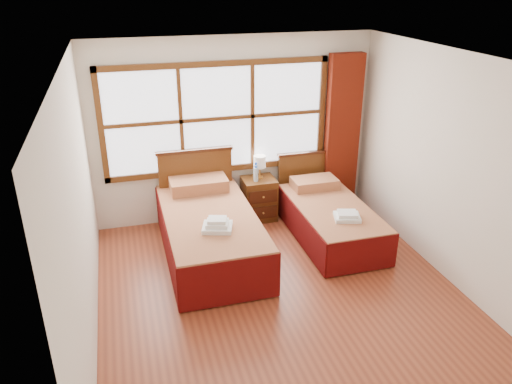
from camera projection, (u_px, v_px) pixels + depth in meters
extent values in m
plane|color=brown|center=(283.00, 298.00, 5.58)|extent=(4.50, 4.50, 0.00)
plane|color=white|center=(290.00, 62.00, 4.52)|extent=(4.50, 4.50, 0.00)
plane|color=silver|center=(234.00, 130.00, 7.03)|extent=(4.00, 0.00, 4.00)
plane|color=silver|center=(79.00, 216.00, 4.55)|extent=(0.00, 4.50, 4.50)
plane|color=silver|center=(456.00, 172.00, 5.55)|extent=(0.00, 4.50, 4.50)
cube|color=white|center=(217.00, 118.00, 6.86)|extent=(3.00, 0.02, 1.40)
cube|color=#583013|center=(219.00, 169.00, 7.14)|extent=(3.16, 0.06, 0.08)
cube|color=#583013|center=(216.00, 64.00, 6.54)|extent=(3.16, 0.06, 0.08)
cube|color=#583013|center=(101.00, 127.00, 6.46)|extent=(0.08, 0.06, 1.56)
cube|color=#583013|center=(321.00, 111.00, 7.23)|extent=(0.08, 0.06, 1.56)
cube|color=#583013|center=(181.00, 121.00, 6.72)|extent=(0.05, 0.05, 1.40)
cube|color=#583013|center=(252.00, 116.00, 6.97)|extent=(0.05, 0.05, 1.40)
cube|color=#583013|center=(217.00, 119.00, 6.84)|extent=(3.00, 0.05, 0.05)
cube|color=#64180A|center=(342.00, 133.00, 7.36)|extent=(0.50, 0.16, 2.30)
cube|color=#3D1B0C|center=(211.00, 244.00, 6.36)|extent=(0.99, 1.98, 0.32)
cube|color=maroon|center=(210.00, 224.00, 6.24)|extent=(1.11, 2.19, 0.27)
cube|color=#580A09|center=(167.00, 241.00, 6.16)|extent=(0.03, 2.19, 0.55)
cube|color=#580A09|center=(253.00, 230.00, 6.44)|extent=(0.03, 2.19, 0.55)
cube|color=#580A09|center=(230.00, 283.00, 5.34)|extent=(1.11, 0.03, 0.55)
cube|color=maroon|center=(198.00, 184.00, 6.85)|extent=(0.77, 0.45, 0.17)
cube|color=#583013|center=(196.00, 187.00, 7.09)|extent=(1.03, 0.06, 1.08)
cube|color=#3D1B0C|center=(194.00, 151.00, 6.87)|extent=(1.08, 0.08, 0.04)
cube|color=#3D1B0C|center=(331.00, 230.00, 6.78)|extent=(0.81, 1.63, 0.27)
cube|color=maroon|center=(332.00, 214.00, 6.68)|extent=(0.91, 1.81, 0.22)
cube|color=#580A09|center=(299.00, 227.00, 6.62)|extent=(0.03, 1.81, 0.45)
cube|color=#580A09|center=(362.00, 218.00, 6.85)|extent=(0.03, 1.81, 0.45)
cube|color=#580A09|center=(362.00, 256.00, 5.94)|extent=(0.91, 0.03, 0.45)
cube|color=maroon|center=(314.00, 183.00, 7.18)|extent=(0.64, 0.37, 0.14)
cube|color=#583013|center=(305.00, 181.00, 7.54)|extent=(0.85, 0.06, 0.89)
cube|color=#3D1B0C|center=(306.00, 153.00, 7.36)|extent=(0.89, 0.08, 0.04)
cube|color=#583013|center=(259.00, 199.00, 7.28)|extent=(0.47, 0.41, 0.62)
cube|color=#3D1B0C|center=(263.00, 213.00, 7.14)|extent=(0.41, 0.02, 0.19)
cube|color=#3D1B0C|center=(263.00, 197.00, 7.04)|extent=(0.41, 0.02, 0.19)
sphere|color=#AA8739|center=(263.00, 213.00, 7.12)|extent=(0.03, 0.03, 0.03)
sphere|color=#AA8739|center=(263.00, 197.00, 7.02)|extent=(0.03, 0.03, 0.03)
cube|color=white|center=(217.00, 227.00, 5.81)|extent=(0.41, 0.38, 0.05)
cube|color=white|center=(217.00, 223.00, 5.79)|extent=(0.31, 0.29, 0.05)
cube|color=white|center=(217.00, 220.00, 5.77)|extent=(0.26, 0.23, 0.04)
cube|color=white|center=(347.00, 217.00, 6.29)|extent=(0.38, 0.35, 0.05)
cube|color=white|center=(347.00, 214.00, 6.27)|extent=(0.28, 0.26, 0.04)
cylinder|color=gold|center=(260.00, 177.00, 7.19)|extent=(0.10, 0.10, 0.02)
cylinder|color=gold|center=(260.00, 172.00, 7.16)|extent=(0.02, 0.02, 0.14)
cylinder|color=white|center=(260.00, 162.00, 7.10)|extent=(0.17, 0.17, 0.17)
cylinder|color=silver|center=(256.00, 172.00, 7.07)|extent=(0.07, 0.07, 0.24)
cylinder|color=#1743AD|center=(256.00, 164.00, 7.01)|extent=(0.03, 0.03, 0.03)
cylinder|color=silver|center=(256.00, 175.00, 7.04)|extent=(0.06, 0.06, 0.20)
cylinder|color=#1743AD|center=(256.00, 167.00, 6.99)|extent=(0.03, 0.03, 0.03)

